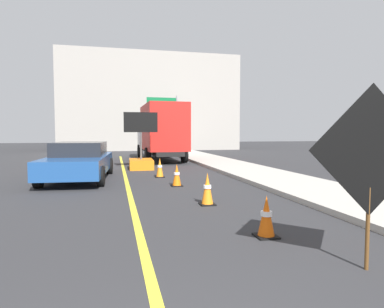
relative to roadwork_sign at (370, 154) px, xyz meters
The scene contains 12 objects.
sidewalk_curb 4.42m from the roadwork_sign, 51.54° to the left, with size 2.60×48.00×0.14m, color #B2ADA3.
lane_center_stripe 4.49m from the roadwork_sign, 129.31° to the left, with size 0.14×36.00×0.01m, color yellow.
roadwork_sign is the anchor object (origin of this frame).
arrow_board_trailer 12.77m from the roadwork_sign, 98.37° to the left, with size 1.60×1.83×2.70m.
box_truck 17.22m from the roadwork_sign, 90.87° to the left, with size 2.52×7.22×3.38m.
pickup_car 10.33m from the roadwork_sign, 115.03° to the left, with size 2.39×5.18×1.38m.
highway_guide_sign 25.92m from the roadwork_sign, 86.49° to the left, with size 2.79×0.26×5.00m.
far_building_block 33.26m from the roadwork_sign, 89.10° to the left, with size 17.58×9.27×9.51m, color gray.
traffic_cone_near_sign 2.00m from the roadwork_sign, 113.20° to the left, with size 0.36×0.36×0.69m.
traffic_cone_mid_lane 4.36m from the roadwork_sign, 102.73° to the left, with size 0.36×0.36×0.77m.
traffic_cone_far_lane 7.22m from the roadwork_sign, 99.17° to the left, with size 0.36×0.36×0.72m.
traffic_cone_curbside 9.48m from the roadwork_sign, 98.46° to the left, with size 0.36×0.36×0.75m.
Camera 1 is at (-0.39, -0.79, 1.73)m, focal length 31.24 mm.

